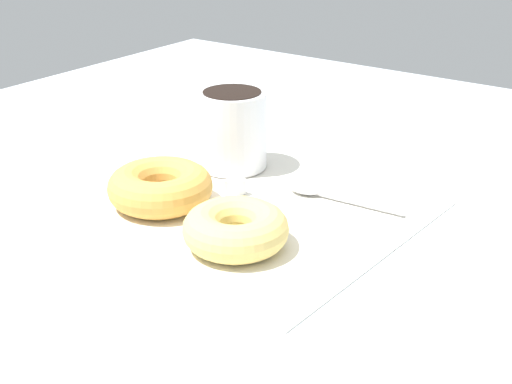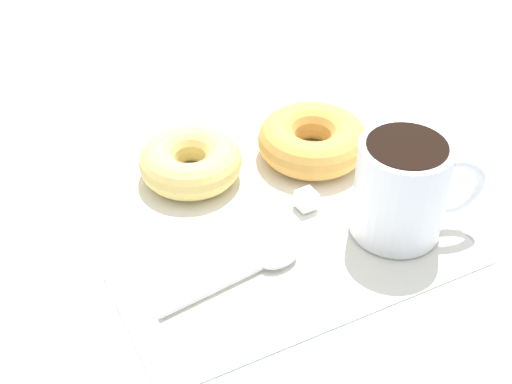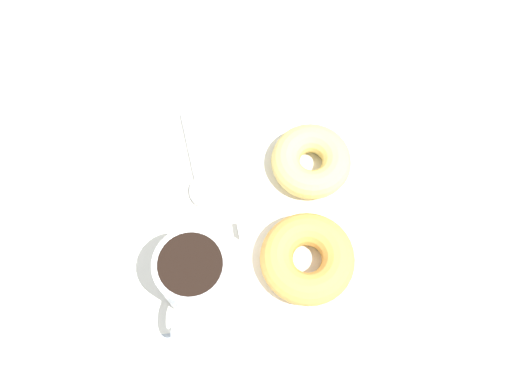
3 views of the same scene
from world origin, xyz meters
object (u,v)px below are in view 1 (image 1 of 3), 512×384
(donut_near_cup, at_px, (160,187))
(spoon, at_px, (320,192))
(coffee_cup, at_px, (232,128))
(sugar_cube, at_px, (235,187))
(donut_far, at_px, (236,229))

(donut_near_cup, relative_size, spoon, 0.83)
(coffee_cup, distance_m, sugar_cube, 0.09)
(donut_near_cup, height_order, spoon, donut_near_cup)
(donut_far, bearing_deg, sugar_cube, -52.74)
(donut_far, relative_size, sugar_cube, 5.83)
(donut_far, distance_m, sugar_cube, 0.12)
(coffee_cup, xyz_separation_m, spoon, (-0.13, 0.02, -0.04))
(coffee_cup, height_order, sugar_cube, coffee_cup)
(donut_near_cup, xyz_separation_m, sugar_cube, (-0.05, -0.06, -0.01))
(donut_far, xyz_separation_m, spoon, (-0.01, -0.14, -0.01))
(donut_near_cup, bearing_deg, spoon, -137.97)
(coffee_cup, bearing_deg, sugar_cube, 129.81)
(spoon, relative_size, sugar_cube, 7.77)
(donut_near_cup, xyz_separation_m, donut_far, (-0.12, 0.03, -0.00))
(spoon, bearing_deg, donut_near_cup, 42.03)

